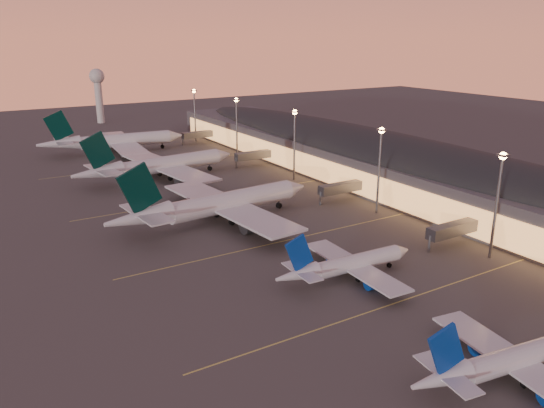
{
  "coord_description": "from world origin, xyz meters",
  "views": [
    {
      "loc": [
        -70.16,
        -73.12,
        50.92
      ],
      "look_at": [
        2.0,
        45.0,
        7.0
      ],
      "focal_mm": 35.0,
      "sensor_mm": 36.0,
      "label": 1
    }
  ],
  "objects_px": {
    "airliner_wide_mid": "(158,166)",
    "airliner_wide_far": "(114,141)",
    "airliner_wide_near": "(216,205)",
    "airliner_narrow_south": "(506,361)",
    "airliner_narrow_north": "(347,265)",
    "radar_tower": "(98,87)"
  },
  "relations": [
    {
      "from": "airliner_narrow_south",
      "to": "radar_tower",
      "type": "distance_m",
      "value": 292.91
    },
    {
      "from": "airliner_narrow_south",
      "to": "airliner_wide_near",
      "type": "xyz_separation_m",
      "value": [
        -6.2,
        89.16,
        2.04
      ]
    },
    {
      "from": "radar_tower",
      "to": "airliner_wide_mid",
      "type": "bearing_deg",
      "value": -96.34
    },
    {
      "from": "airliner_wide_near",
      "to": "airliner_wide_mid",
      "type": "distance_m",
      "value": 54.74
    },
    {
      "from": "airliner_wide_near",
      "to": "airliner_wide_far",
      "type": "height_order",
      "value": "airliner_wide_far"
    },
    {
      "from": "airliner_narrow_north",
      "to": "airliner_wide_far",
      "type": "xyz_separation_m",
      "value": [
        -6.68,
        158.85,
        2.07
      ]
    },
    {
      "from": "airliner_wide_mid",
      "to": "radar_tower",
      "type": "bearing_deg",
      "value": 76.78
    },
    {
      "from": "airliner_wide_near",
      "to": "airliner_wide_far",
      "type": "xyz_separation_m",
      "value": [
        1.54,
        110.71,
        0.02
      ]
    },
    {
      "from": "airliner_wide_near",
      "to": "radar_tower",
      "type": "distance_m",
      "value": 204.44
    },
    {
      "from": "airliner_narrow_south",
      "to": "radar_tower",
      "type": "bearing_deg",
      "value": 95.53
    },
    {
      "from": "airliner_narrow_north",
      "to": "airliner_wide_mid",
      "type": "distance_m",
      "value": 102.98
    },
    {
      "from": "airliner_narrow_south",
      "to": "airliner_wide_far",
      "type": "height_order",
      "value": "airliner_wide_far"
    },
    {
      "from": "airliner_narrow_south",
      "to": "airliner_wide_mid",
      "type": "distance_m",
      "value": 143.89
    },
    {
      "from": "airliner_narrow_north",
      "to": "airliner_wide_far",
      "type": "bearing_deg",
      "value": 94.98
    },
    {
      "from": "airliner_narrow_south",
      "to": "radar_tower",
      "type": "xyz_separation_m",
      "value": [
        12.87,
        292.04,
        18.6
      ]
    },
    {
      "from": "airliner_wide_mid",
      "to": "airliner_wide_far",
      "type": "height_order",
      "value": "airliner_wide_far"
    },
    {
      "from": "airliner_wide_mid",
      "to": "airliner_narrow_south",
      "type": "bearing_deg",
      "value": -95.44
    },
    {
      "from": "airliner_narrow_south",
      "to": "airliner_narrow_north",
      "type": "relative_size",
      "value": 1.0
    },
    {
      "from": "airliner_narrow_south",
      "to": "airliner_wide_mid",
      "type": "bearing_deg",
      "value": 99.49
    },
    {
      "from": "airliner_narrow_north",
      "to": "airliner_wide_far",
      "type": "relative_size",
      "value": 0.55
    },
    {
      "from": "airliner_narrow_south",
      "to": "airliner_wide_mid",
      "type": "height_order",
      "value": "airliner_wide_mid"
    },
    {
      "from": "airliner_narrow_south",
      "to": "airliner_narrow_north",
      "type": "xyz_separation_m",
      "value": [
        2.02,
        41.02,
        -0.01
      ]
    }
  ]
}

